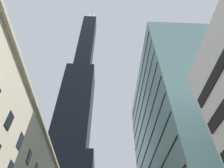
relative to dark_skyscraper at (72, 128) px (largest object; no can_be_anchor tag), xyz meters
The scene contains 2 objects.
dark_skyscraper is the anchor object (origin of this frame).
glass_office_midrise 85.92m from the dark_skyscraper, 59.17° to the right, with size 15.39×36.04×47.89m.
Camera 1 is at (1.27, -13.24, 1.75)m, focal length 31.68 mm.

